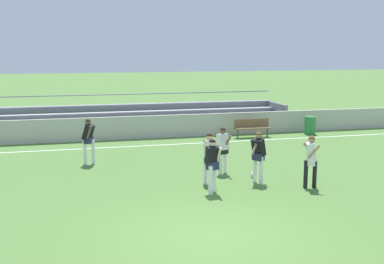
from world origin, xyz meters
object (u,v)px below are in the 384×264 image
object	(u,v)px
bleacher_stand	(64,120)
player_white_challenging	(209,154)
bench_near_bin	(252,126)
soccer_ball	(254,174)
player_white_trailing_run	(311,157)
player_dark_wide_left	(89,137)
player_dark_dropping_back	(212,161)
trash_bin	(310,125)
player_dark_on_ball	(258,153)
player_white_overlapping	(223,146)

from	to	relation	value
bleacher_stand	player_white_challenging	size ratio (longest dim) A/B	14.14
bench_near_bin	soccer_ball	size ratio (longest dim) A/B	8.18
player_white_trailing_run	bleacher_stand	bearing A→B (deg)	121.91
bleacher_stand	player_dark_wide_left	xyz separation A→B (m)	(0.90, -6.98, 0.29)
bleacher_stand	player_white_challenging	bearing A→B (deg)	-67.05
bench_near_bin	player_dark_dropping_back	xyz separation A→B (m)	(-4.61, -8.53, 0.44)
bleacher_stand	trash_bin	xyz separation A→B (m)	(12.11, -3.08, -0.29)
player_white_challenging	soccer_ball	bearing A→B (deg)	11.42
player_dark_wide_left	player_white_challenging	size ratio (longest dim) A/B	1.04
player_dark_on_ball	player_white_trailing_run	size ratio (longest dim) A/B	1.02
bleacher_stand	soccer_ball	size ratio (longest dim) A/B	106.41
player_white_overlapping	soccer_ball	xyz separation A→B (m)	(0.85, -0.79, -0.86)
player_dark_on_ball	player_white_overlapping	world-z (taller)	player_dark_on_ball
player_dark_wide_left	player_dark_dropping_back	xyz separation A→B (m)	(3.42, -4.71, -0.05)
player_white_overlapping	player_white_trailing_run	size ratio (longest dim) A/B	0.98
trash_bin	player_white_trailing_run	distance (m)	10.03
soccer_ball	player_dark_wide_left	bearing A→B (deg)	147.46
trash_bin	player_dark_wide_left	bearing A→B (deg)	-160.82
player_white_overlapping	soccer_ball	bearing A→B (deg)	-42.70
bench_near_bin	player_white_overlapping	distance (m)	7.36
trash_bin	player_dark_wide_left	size ratio (longest dim) A/B	0.53
player_white_challenging	soccer_ball	world-z (taller)	player_white_challenging
bleacher_stand	player_dark_wide_left	size ratio (longest dim) A/B	13.56
trash_bin	player_dark_on_ball	distance (m)	10.00
soccer_ball	player_dark_on_ball	bearing A→B (deg)	-100.33
bleacher_stand	player_white_overlapping	bearing A→B (deg)	-60.84
bench_near_bin	trash_bin	distance (m)	3.18
bench_near_bin	player_dark_dropping_back	world-z (taller)	player_dark_dropping_back
player_dark_on_ball	player_dark_dropping_back	distance (m)	1.86
bleacher_stand	bench_near_bin	distance (m)	9.48
player_dark_on_ball	soccer_ball	bearing A→B (deg)	79.67
player_white_trailing_run	trash_bin	bearing A→B (deg)	62.17
player_dark_on_ball	player_white_overlapping	bearing A→B (deg)	116.49
trash_bin	player_dark_dropping_back	size ratio (longest dim) A/B	0.55
trash_bin	player_white_overlapping	size ratio (longest dim) A/B	0.56
bench_near_bin	player_white_challenging	size ratio (longest dim) A/B	1.09
bleacher_stand	bench_near_bin	xyz separation A→B (m)	(8.94, -3.16, -0.20)
bleacher_stand	soccer_ball	bearing A→B (deg)	-59.12
bleacher_stand	player_dark_dropping_back	bearing A→B (deg)	-69.70
player_white_challenging	trash_bin	bearing A→B (deg)	45.06
player_dark_wide_left	soccer_ball	size ratio (longest dim) A/B	7.85
bleacher_stand	player_dark_wide_left	distance (m)	7.04
player_white_trailing_run	soccer_ball	distance (m)	2.20
player_white_overlapping	player_dark_wide_left	distance (m)	5.13
player_dark_on_ball	player_dark_wide_left	size ratio (longest dim) A/B	0.98
bleacher_stand	bench_near_bin	size ratio (longest dim) A/B	13.01
bench_near_bin	player_dark_on_ball	bearing A→B (deg)	-110.07
player_dark_wide_left	player_white_challenging	bearing A→B (deg)	-45.68
soccer_ball	player_white_trailing_run	bearing A→B (deg)	-51.89
player_white_challenging	player_dark_dropping_back	bearing A→B (deg)	-101.28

